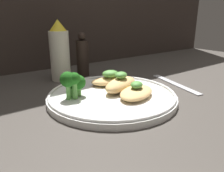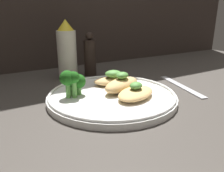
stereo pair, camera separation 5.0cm
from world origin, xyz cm
name	(u,v)px [view 2 (the right image)]	position (x,y,z in cm)	size (l,w,h in cm)	color
ground_plane	(112,102)	(0.00, 0.00, -0.50)	(180.00, 180.00, 1.00)	#3D3833
plate	(112,96)	(0.00, 0.00, 0.99)	(29.88, 29.88, 2.00)	white
grilled_meat_front	(136,93)	(3.42, -4.59, 2.58)	(12.45, 10.37, 3.61)	tan
grilled_meat_middle	(122,84)	(3.21, 0.74, 3.15)	(12.44, 8.99, 4.72)	tan
grilled_meat_back	(113,80)	(3.81, 5.82, 2.87)	(11.30, 8.43, 4.01)	tan
broccoli_bunch	(73,81)	(-8.21, 3.30, 5.10)	(6.13, 4.40, 6.23)	#569942
sauce_bottle	(67,51)	(-2.48, 22.78, 8.56)	(5.77, 5.77, 17.88)	silver
pepper_grinder	(90,56)	(5.12, 22.78, 6.33)	(3.89, 3.89, 13.99)	black
fork	(181,86)	(21.62, -1.20, 0.30)	(6.67, 19.81, 0.60)	silver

